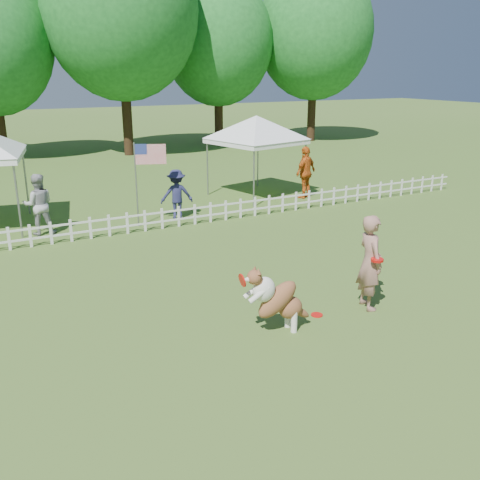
{
  "coord_description": "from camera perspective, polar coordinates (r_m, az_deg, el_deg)",
  "views": [
    {
      "loc": [
        -5.09,
        -6.82,
        4.27
      ],
      "look_at": [
        -0.42,
        2.0,
        1.1
      ],
      "focal_mm": 40.0,
      "sensor_mm": 36.0,
      "label": 1
    }
  ],
  "objects": [
    {
      "name": "dog",
      "position": [
        9.03,
        4.11,
        -6.32
      ],
      "size": [
        1.2,
        0.46,
        1.22
      ],
      "primitive_type": null,
      "rotation": [
        0.0,
        0.0,
        -0.06
      ],
      "color": "brown",
      "rests_on": "ground"
    },
    {
      "name": "tree_far_right",
      "position": [
        34.75,
        7.92,
        19.84
      ],
      "size": [
        7.0,
        7.0,
        11.4
      ],
      "primitive_type": null,
      "color": "#1B6022",
      "rests_on": "ground"
    },
    {
      "name": "spectator_c",
      "position": [
        18.83,
        7.02,
        7.18
      ],
      "size": [
        1.14,
        0.8,
        1.79
      ],
      "primitive_type": "imported",
      "rotation": [
        0.0,
        0.0,
        3.53
      ],
      "color": "#C25416",
      "rests_on": "ground"
    },
    {
      "name": "tree_right",
      "position": [
        32.54,
        -2.37,
        19.26
      ],
      "size": [
        6.2,
        6.2,
        10.4
      ],
      "primitive_type": null,
      "color": "#1B6022",
      "rests_on": "ground"
    },
    {
      "name": "ground",
      "position": [
        9.52,
        7.98,
        -9.22
      ],
      "size": [
        120.0,
        120.0,
        0.0
      ],
      "primitive_type": "plane",
      "color": "#3B641F",
      "rests_on": "ground"
    },
    {
      "name": "canopy_tent_right",
      "position": [
        18.96,
        1.73,
        8.83
      ],
      "size": [
        3.19,
        3.19,
        2.74
      ],
      "primitive_type": null,
      "rotation": [
        0.0,
        0.0,
        0.23
      ],
      "color": "white",
      "rests_on": "ground"
    },
    {
      "name": "picket_fence",
      "position": [
        15.25,
        -7.43,
        2.39
      ],
      "size": [
        22.0,
        0.08,
        0.6
      ],
      "primitive_type": null,
      "color": "white",
      "rests_on": "ground"
    },
    {
      "name": "handler",
      "position": [
        10.14,
        13.69,
        -2.33
      ],
      "size": [
        0.57,
        0.74,
        1.8
      ],
      "primitive_type": "imported",
      "rotation": [
        0.0,
        0.0,
        1.34
      ],
      "color": "#9D6C5E",
      "rests_on": "ground"
    },
    {
      "name": "flag_pole",
      "position": [
        15.34,
        -10.99,
        5.75
      ],
      "size": [
        0.9,
        0.41,
        2.39
      ],
      "primitive_type": null,
      "rotation": [
        0.0,
        0.0,
        -0.36
      ],
      "color": "gray",
      "rests_on": "ground"
    },
    {
      "name": "spectator_a",
      "position": [
        15.38,
        -20.7,
        3.56
      ],
      "size": [
        0.88,
        0.73,
        1.66
      ],
      "primitive_type": "imported",
      "rotation": [
        0.0,
        0.0,
        3.01
      ],
      "color": "#A3A1A7",
      "rests_on": "ground"
    },
    {
      "name": "frisbee_on_turf",
      "position": [
        9.95,
        8.2,
        -7.91
      ],
      "size": [
        0.24,
        0.24,
        0.02
      ],
      "primitive_type": "cylinder",
      "rotation": [
        0.0,
        0.0,
        0.14
      ],
      "color": "red",
      "rests_on": "ground"
    },
    {
      "name": "spectator_b",
      "position": [
        16.11,
        -6.77,
        4.86
      ],
      "size": [
        1.06,
        0.76,
        1.49
      ],
      "primitive_type": "imported",
      "rotation": [
        0.0,
        0.0,
        2.91
      ],
      "color": "#24254D",
      "rests_on": "ground"
    },
    {
      "name": "tree_center_right",
      "position": [
        29.04,
        -12.52,
        21.26
      ],
      "size": [
        7.6,
        7.6,
        12.6
      ],
      "primitive_type": null,
      "color": "#1B6022",
      "rests_on": "ground"
    }
  ]
}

